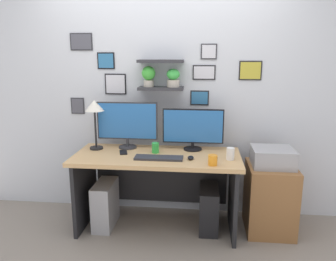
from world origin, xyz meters
The scene contains 16 objects.
ground_plane centered at (0.00, 0.00, 0.00)m, with size 8.00×8.00×0.00m, color gray.
back_wall_assembly centered at (0.00, 0.44, 1.35)m, with size 4.40×0.24×2.70m.
desk centered at (0.00, 0.05, 0.54)m, with size 1.57×0.68×0.75m.
monitor_left centered at (-0.33, 0.22, 1.01)m, with size 0.61×0.18×0.47m.
monitor_right centered at (0.33, 0.22, 0.97)m, with size 0.60×0.18×0.41m.
keyboard centered at (0.03, -0.12, 0.76)m, with size 0.44×0.14×0.02m, color #2D2D33.
computer_mouse centered at (0.32, -0.11, 0.77)m, with size 0.06×0.09×0.03m, color black.
desk_lamp centered at (-0.63, 0.13, 1.15)m, with size 0.19×0.19×0.49m.
cell_phone centered at (-0.33, 0.03, 0.76)m, with size 0.07×0.14×0.01m, color black.
coffee_mug centered at (0.52, -0.25, 0.80)m, with size 0.08×0.08×0.09m, color orange.
pen_cup centered at (-0.02, 0.06, 0.80)m, with size 0.07×0.07×0.10m, color green.
water_cup centered at (0.68, -0.08, 0.81)m, with size 0.07×0.07×0.11m, color white.
drawer_cabinet centered at (1.08, 0.07, 0.33)m, with size 0.44×0.50×0.66m, color brown.
printer centered at (1.08, 0.07, 0.74)m, with size 0.38×0.34×0.17m, color #9E9EA3.
computer_tower_left centered at (-0.52, -0.02, 0.23)m, with size 0.18×0.40×0.45m, color #99999E.
computer_tower_right centered at (0.50, 0.02, 0.21)m, with size 0.18×0.40×0.43m, color black.
Camera 1 is at (0.42, -2.99, 1.68)m, focal length 35.53 mm.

